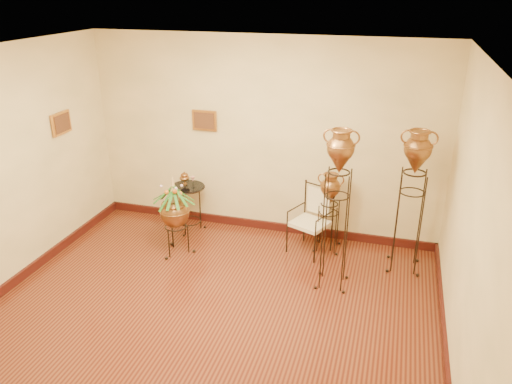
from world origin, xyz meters
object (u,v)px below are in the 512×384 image
(armchair, at_px, (310,221))
(side_table, at_px, (189,207))
(amphora_tall, at_px, (336,209))
(amphora_mid, at_px, (411,201))
(planter_urn, at_px, (175,210))

(armchair, height_order, side_table, armchair)
(amphora_tall, height_order, amphora_mid, amphora_tall)
(amphora_mid, xyz_separation_m, planter_urn, (-2.96, -0.47, -0.30))
(side_table, bearing_deg, amphora_tall, -20.78)
(amphora_tall, height_order, planter_urn, amphora_tall)
(amphora_mid, height_order, side_table, amphora_mid)
(side_table, bearing_deg, planter_urn, -81.31)
(amphora_tall, distance_m, side_table, 2.48)
(amphora_tall, bearing_deg, amphora_mid, 38.02)
(armchair, bearing_deg, planter_urn, -139.82)
(amphora_mid, bearing_deg, side_table, 176.25)
(amphora_tall, height_order, side_table, amphora_tall)
(planter_urn, xyz_separation_m, side_table, (-0.10, 0.67, -0.27))
(amphora_mid, xyz_separation_m, armchair, (-1.25, 0.06, -0.48))
(planter_urn, distance_m, armchair, 1.81)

